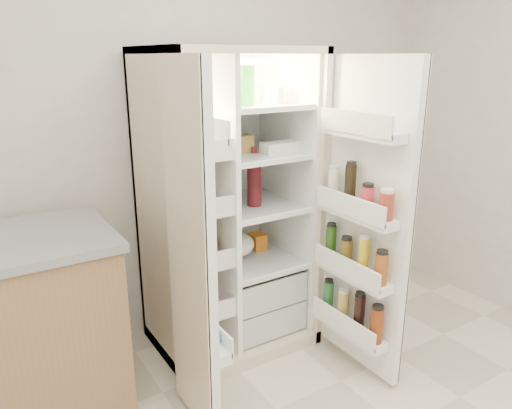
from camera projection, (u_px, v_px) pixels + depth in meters
wall_back at (177, 123)px, 3.00m from camera, size 4.00×0.02×2.70m
refrigerator at (227, 227)px, 2.98m from camera, size 0.92×0.70×1.80m
freezer_door at (192, 255)px, 2.18m from camera, size 0.15×0.40×1.72m
fridge_door at (365, 227)px, 2.62m from camera, size 0.17×0.58×1.72m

